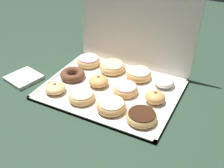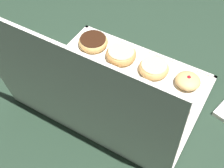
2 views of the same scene
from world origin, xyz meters
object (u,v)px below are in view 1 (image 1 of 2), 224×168
(pink_frosted_donut_8, at_px, (89,61))
(chocolate_cake_ring_donut_4, at_px, (72,75))
(glazed_ring_donut_1, at_px, (82,96))
(glazed_ring_donut_9, at_px, (112,67))
(glazed_ring_donut_2, at_px, (111,106))
(jelly_filled_donut_7, at_px, (155,98))
(powdered_filled_donut_11, at_px, (164,81))
(donut_box, at_px, (111,90))
(pink_frosted_donut_6, at_px, (125,89))
(jelly_filled_donut_0, at_px, (55,88))
(jelly_filled_donut_5, at_px, (98,81))
(chocolate_frosted_donut_3, at_px, (142,117))
(glazed_ring_donut_10, at_px, (139,74))
(napkin_stack, at_px, (24,78))

(pink_frosted_donut_8, bearing_deg, chocolate_cake_ring_donut_4, -91.04)
(glazed_ring_donut_1, height_order, glazed_ring_donut_9, glazed_ring_donut_9)
(glazed_ring_donut_2, bearing_deg, jelly_filled_donut_7, 42.70)
(glazed_ring_donut_1, relative_size, powdered_filled_donut_11, 1.23)
(donut_box, bearing_deg, chocolate_cake_ring_donut_4, -178.94)
(donut_box, height_order, pink_frosted_donut_6, pink_frosted_donut_6)
(glazed_ring_donut_1, height_order, pink_frosted_donut_8, pink_frosted_donut_8)
(jelly_filled_donut_0, height_order, pink_frosted_donut_8, jelly_filled_donut_0)
(glazed_ring_donut_1, relative_size, jelly_filled_donut_5, 1.26)
(pink_frosted_donut_8, height_order, powdered_filled_donut_11, powdered_filled_donut_11)
(chocolate_frosted_donut_3, height_order, glazed_ring_donut_9, glazed_ring_donut_9)
(glazed_ring_donut_1, bearing_deg, jelly_filled_donut_5, 86.03)
(jelly_filled_donut_0, xyz_separation_m, pink_frosted_donut_6, (0.27, 0.13, -0.00))
(chocolate_frosted_donut_3, bearing_deg, glazed_ring_donut_10, 114.79)
(glazed_ring_donut_2, relative_size, chocolate_frosted_donut_3, 1.00)
(chocolate_frosted_donut_3, xyz_separation_m, powdered_filled_donut_11, (-0.00, 0.26, 0.00))
(pink_frosted_donut_8, distance_m, napkin_stack, 0.32)
(jelly_filled_donut_7, distance_m, glazed_ring_donut_9, 0.30)
(donut_box, height_order, glazed_ring_donut_10, glazed_ring_donut_10)
(glazed_ring_donut_2, height_order, glazed_ring_donut_10, glazed_ring_donut_10)
(powdered_filled_donut_11, height_order, napkin_stack, powdered_filled_donut_11)
(glazed_ring_donut_10, bearing_deg, powdered_filled_donut_11, -2.54)
(jelly_filled_donut_0, bearing_deg, jelly_filled_donut_5, 42.55)
(chocolate_cake_ring_donut_4, relative_size, napkin_stack, 0.85)
(jelly_filled_donut_7, bearing_deg, powdered_filled_donut_11, 92.22)
(jelly_filled_donut_5, bearing_deg, chocolate_frosted_donut_3, -26.89)
(glazed_ring_donut_2, xyz_separation_m, powdered_filled_donut_11, (0.13, 0.26, 0.00))
(glazed_ring_donut_2, distance_m, pink_frosted_donut_6, 0.13)
(glazed_ring_donut_9, bearing_deg, pink_frosted_donut_8, -179.92)
(jelly_filled_donut_0, height_order, napkin_stack, jelly_filled_donut_0)
(jelly_filled_donut_5, distance_m, glazed_ring_donut_9, 0.14)
(glazed_ring_donut_1, height_order, jelly_filled_donut_7, jelly_filled_donut_7)
(chocolate_cake_ring_donut_4, xyz_separation_m, jelly_filled_donut_5, (0.14, 0.00, 0.00))
(chocolate_frosted_donut_3, distance_m, glazed_ring_donut_10, 0.30)
(glazed_ring_donut_9, bearing_deg, glazed_ring_donut_2, -63.76)
(powdered_filled_donut_11, relative_size, napkin_stack, 0.67)
(jelly_filled_donut_7, bearing_deg, jelly_filled_donut_5, 179.56)
(donut_box, bearing_deg, powdered_filled_donut_11, 33.52)
(powdered_filled_donut_11, bearing_deg, pink_frosted_donut_6, -134.85)
(napkin_stack, bearing_deg, jelly_filled_donut_0, -6.98)
(jelly_filled_donut_0, xyz_separation_m, napkin_stack, (-0.20, 0.02, -0.02))
(donut_box, relative_size, pink_frosted_donut_8, 4.87)
(chocolate_cake_ring_donut_4, xyz_separation_m, glazed_ring_donut_9, (0.14, 0.14, 0.00))
(chocolate_frosted_donut_3, distance_m, napkin_stack, 0.60)
(glazed_ring_donut_2, bearing_deg, donut_box, 117.33)
(jelly_filled_donut_5, xyz_separation_m, glazed_ring_donut_10, (0.14, 0.14, -0.00))
(donut_box, xyz_separation_m, glazed_ring_donut_10, (0.07, 0.14, 0.03))
(chocolate_frosted_donut_3, bearing_deg, pink_frosted_donut_6, 134.00)
(donut_box, height_order, chocolate_cake_ring_donut_4, chocolate_cake_ring_donut_4)
(jelly_filled_donut_5, bearing_deg, donut_box, 1.73)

